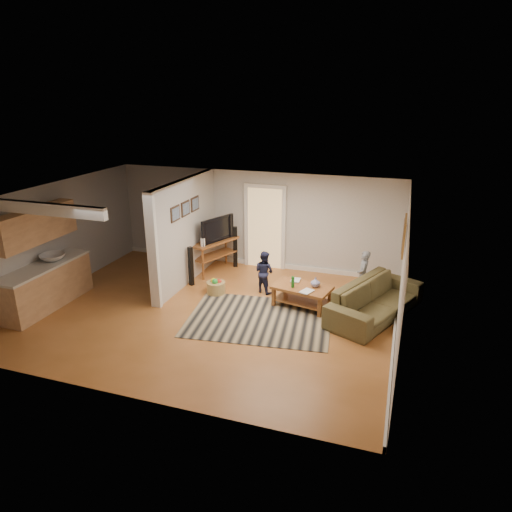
# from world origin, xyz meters

# --- Properties ---
(ground) EXTENTS (7.50, 7.50, 0.00)m
(ground) POSITION_xyz_m (0.00, 0.00, 0.00)
(ground) COLOR #955625
(ground) RESTS_ON ground
(room_shell) EXTENTS (7.54, 6.02, 2.52)m
(room_shell) POSITION_xyz_m (-1.07, 0.43, 1.46)
(room_shell) COLOR #B4B1AD
(room_shell) RESTS_ON ground
(area_rug) EXTENTS (3.11, 2.44, 0.01)m
(area_rug) POSITION_xyz_m (1.08, 0.03, 0.01)
(area_rug) COLOR black
(area_rug) RESTS_ON ground
(sofa) EXTENTS (1.90, 2.65, 0.72)m
(sofa) POSITION_xyz_m (3.30, 0.92, 0.00)
(sofa) COLOR #473B23
(sofa) RESTS_ON ground
(coffee_table) EXTENTS (1.32, 0.94, 0.71)m
(coffee_table) POSITION_xyz_m (1.78, 0.88, 0.37)
(coffee_table) COLOR brown
(coffee_table) RESTS_ON ground
(tv_console) EXTENTS (0.97, 1.43, 1.15)m
(tv_console) POSITION_xyz_m (-0.80, 2.19, 0.76)
(tv_console) COLOR brown
(tv_console) RESTS_ON ground
(speaker_left) EXTENTS (0.13, 0.13, 0.96)m
(speaker_left) POSITION_xyz_m (-1.00, 1.20, 0.48)
(speaker_left) COLOR black
(speaker_left) RESTS_ON ground
(speaker_right) EXTENTS (0.14, 0.14, 1.09)m
(speaker_right) POSITION_xyz_m (-0.44, 2.70, 0.55)
(speaker_right) COLOR black
(speaker_right) RESTS_ON ground
(toy_basket) EXTENTS (0.43, 0.43, 0.38)m
(toy_basket) POSITION_xyz_m (-0.25, 0.93, 0.16)
(toy_basket) COLOR olive
(toy_basket) RESTS_ON ground
(child) EXTENTS (0.29, 0.42, 1.11)m
(child) POSITION_xyz_m (2.95, 1.71, 0.00)
(child) COLOR slate
(child) RESTS_ON ground
(toddler) EXTENTS (0.59, 0.54, 0.99)m
(toddler) POSITION_xyz_m (0.77, 1.36, 0.00)
(toddler) COLOR #1C1E3A
(toddler) RESTS_ON ground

